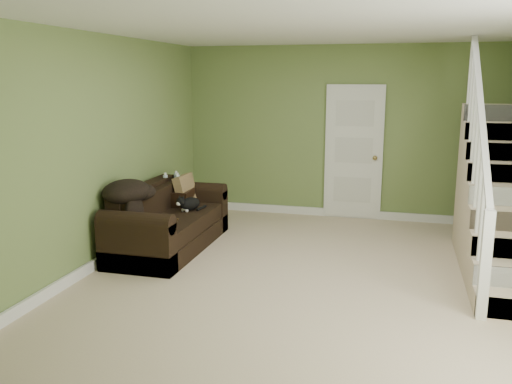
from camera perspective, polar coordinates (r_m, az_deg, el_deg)
The scene contains 15 objects.
floor at distance 5.94m, azimuth 6.61°, elevation -8.99°, with size 5.00×5.50×0.01m, color tan.
ceiling at distance 5.57m, azimuth 7.27°, elevation 16.87°, with size 5.00×5.50×0.01m, color white.
wall_back at distance 8.32m, azimuth 9.65°, elevation 6.15°, with size 5.00×0.04×2.60m, color olive.
wall_front at distance 2.97m, azimuth -0.73°, elevation -3.89°, with size 5.00×0.04×2.60m, color olive.
wall_left at distance 6.45m, azimuth -15.69°, elevation 4.25°, with size 0.04×5.50×2.60m, color olive.
baseboard_back at distance 8.50m, azimuth 9.34°, elevation -2.21°, with size 5.00×0.04×0.12m, color white.
baseboard_left at distance 6.70m, azimuth -14.88°, elevation -6.31°, with size 0.04×5.50×0.12m, color white.
door at distance 8.30m, azimuth 10.25°, elevation 4.07°, with size 0.86×0.12×2.02m.
staircase at distance 6.74m, azimuth 25.05°, elevation -1.82°, with size 1.00×2.51×2.82m.
sofa at distance 6.91m, azimuth -9.38°, elevation -3.40°, with size 0.87×2.02×0.80m.
side_table at distance 7.51m, azimuth -8.61°, elevation -1.99°, with size 0.57×0.57×0.86m.
cat at distance 7.02m, azimuth -7.03°, elevation -1.26°, with size 0.28×0.48×0.23m.
banana at distance 6.47m, azimuth -8.82°, elevation -3.04°, with size 0.05×0.18×0.05m, color yellow.
throw_pillow at distance 7.39m, azimuth -7.38°, elevation 0.06°, with size 0.11×0.45×0.45m, color #452A1B.
throw_blanket at distance 6.42m, azimuth -13.50°, elevation 0.06°, with size 0.50×0.66×0.27m, color black.
Camera 1 is at (0.78, -5.50, 2.11)m, focal length 38.00 mm.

